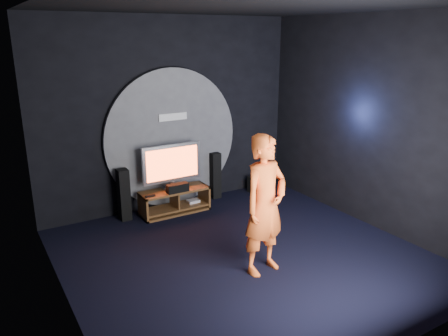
% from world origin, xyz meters
% --- Properties ---
extents(floor, '(5.00, 5.00, 0.00)m').
position_xyz_m(floor, '(0.00, 0.00, 0.00)').
color(floor, black).
rests_on(floor, ground).
extents(back_wall, '(5.00, 0.04, 3.50)m').
position_xyz_m(back_wall, '(0.00, 2.50, 1.75)').
color(back_wall, black).
rests_on(back_wall, ground).
extents(front_wall, '(5.00, 0.04, 3.50)m').
position_xyz_m(front_wall, '(0.00, -2.50, 1.75)').
color(front_wall, black).
rests_on(front_wall, ground).
extents(left_wall, '(0.04, 5.00, 3.50)m').
position_xyz_m(left_wall, '(-2.50, 0.00, 1.75)').
color(left_wall, black).
rests_on(left_wall, ground).
extents(right_wall, '(0.04, 5.00, 3.50)m').
position_xyz_m(right_wall, '(2.50, 0.00, 1.75)').
color(right_wall, black).
rests_on(right_wall, ground).
extents(ceiling, '(5.00, 5.00, 0.01)m').
position_xyz_m(ceiling, '(0.00, 0.00, 3.50)').
color(ceiling, black).
rests_on(ceiling, back_wall).
extents(wall_disc_panel, '(2.60, 0.11, 2.60)m').
position_xyz_m(wall_disc_panel, '(0.00, 2.44, 1.30)').
color(wall_disc_panel, '#515156').
rests_on(wall_disc_panel, ground).
extents(media_console, '(1.27, 0.45, 0.45)m').
position_xyz_m(media_console, '(-0.17, 2.05, 0.20)').
color(media_console, brown).
rests_on(media_console, ground).
extents(tv, '(1.12, 0.22, 0.83)m').
position_xyz_m(tv, '(-0.17, 2.12, 0.90)').
color(tv, '#ADAEB4').
rests_on(tv, media_console).
extents(center_speaker, '(0.40, 0.15, 0.15)m').
position_xyz_m(center_speaker, '(-0.17, 1.91, 0.53)').
color(center_speaker, black).
rests_on(center_speaker, media_console).
extents(remote, '(0.18, 0.05, 0.02)m').
position_xyz_m(remote, '(-0.69, 1.93, 0.46)').
color(remote, black).
rests_on(remote, media_console).
extents(tower_speaker_left, '(0.19, 0.21, 0.93)m').
position_xyz_m(tower_speaker_left, '(-1.07, 2.22, 0.47)').
color(tower_speaker_left, black).
rests_on(tower_speaker_left, ground).
extents(tower_speaker_right, '(0.19, 0.21, 0.93)m').
position_xyz_m(tower_speaker_right, '(0.85, 2.35, 0.47)').
color(tower_speaker_right, black).
rests_on(tower_speaker_right, ground).
extents(subwoofer, '(0.31, 0.31, 0.34)m').
position_xyz_m(subwoofer, '(1.75, 2.14, 0.17)').
color(subwoofer, black).
rests_on(subwoofer, ground).
extents(player, '(0.78, 0.58, 1.94)m').
position_xyz_m(player, '(0.01, -0.46, 0.97)').
color(player, orange).
rests_on(player, ground).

